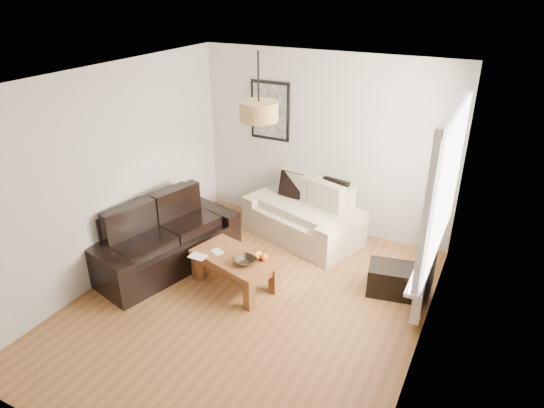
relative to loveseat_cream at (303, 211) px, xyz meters
The scene contains 21 objects.
floor 1.83m from the loveseat_cream, 86.87° to the right, with size 4.50×4.50×0.00m, color brown.
ceiling 2.82m from the loveseat_cream, 86.87° to the right, with size 3.80×4.50×0.00m, color white, non-canonical shape.
wall_back 1.01m from the loveseat_cream, 78.30° to the left, with size 3.80×0.04×2.60m, color silver, non-canonical shape.
wall_front 4.13m from the loveseat_cream, 88.62° to the right, with size 3.80×0.04×2.60m, color silver, non-canonical shape.
wall_left 2.68m from the loveseat_cream, 135.36° to the right, with size 0.04×4.50×2.60m, color silver, non-canonical shape.
wall_right 2.82m from the loveseat_cream, 41.71° to the right, with size 0.04×4.50×2.60m, color silver, non-canonical shape.
window_bay 2.49m from the loveseat_cream, 26.60° to the right, with size 0.14×1.90×1.60m, color white, non-canonical shape.
radiator 2.15m from the loveseat_cream, 27.07° to the right, with size 0.10×0.90×0.52m, color white.
poster 1.56m from the loveseat_cream, 149.69° to the left, with size 0.62×0.04×0.87m, color black, non-canonical shape.
pendant_shade 2.35m from the loveseat_cream, 86.24° to the right, with size 0.40×0.40×0.20m, color tan.
loveseat_cream is the anchor object (origin of this frame).
sofa_leather 2.01m from the loveseat_cream, 131.64° to the right, with size 1.93×0.94×0.83m, color black, non-canonical shape.
coffee_table 1.55m from the loveseat_cream, 99.07° to the right, with size 1.04×0.57×0.43m, color brown, non-canonical shape.
ottoman 1.75m from the loveseat_cream, 26.68° to the right, with size 0.63×0.40×0.36m, color black.
cushion_left 0.45m from the loveseat_cream, 143.30° to the left, with size 0.37×0.12×0.37m, color black.
cushion_right 0.53m from the loveseat_cream, 27.39° to the left, with size 0.38×0.12×0.38m, color black.
fruit_bowl 1.61m from the loveseat_cream, 91.45° to the right, with size 0.26×0.26×0.06m, color black.
orange_a 1.46m from the loveseat_cream, 88.75° to the right, with size 0.09×0.09×0.09m, color orange.
orange_b 1.45m from the loveseat_cream, 85.07° to the right, with size 0.10×0.10×0.10m, color orange.
orange_c 1.42m from the loveseat_cream, 88.62° to the right, with size 0.09×0.09×0.09m, color orange.
papers 1.84m from the loveseat_cream, 109.85° to the right, with size 0.21×0.15×0.01m, color silver.
Camera 1 is at (2.31, -3.97, 3.48)m, focal length 31.72 mm.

